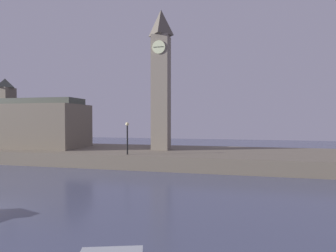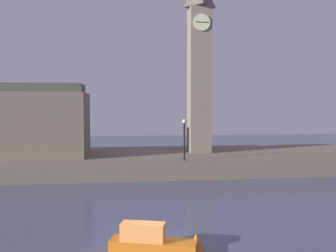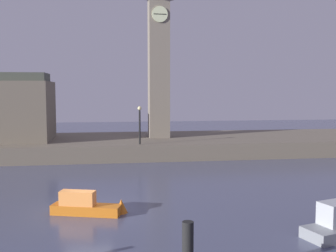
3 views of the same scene
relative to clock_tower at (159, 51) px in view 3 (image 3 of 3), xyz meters
name	(u,v)px [view 3 (image 3 of 3)]	position (x,y,z in m)	size (l,w,h in m)	color
ground_plane	(88,212)	(-6.17, -20.26, -10.31)	(120.00, 120.00, 0.00)	#474C66
far_embankment	(98,146)	(-6.17, -0.26, -9.56)	(70.00, 12.00, 1.50)	#6B6051
clock_tower	(159,51)	(0.00, 0.00, 0.00)	(2.25, 2.30, 17.06)	slate
streetlamp	(140,120)	(-2.35, -5.26, -6.64)	(0.36, 0.36, 3.41)	black
boat_patrol_orange	(91,206)	(-6.00, -20.58, -9.88)	(4.13, 1.91, 1.40)	orange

